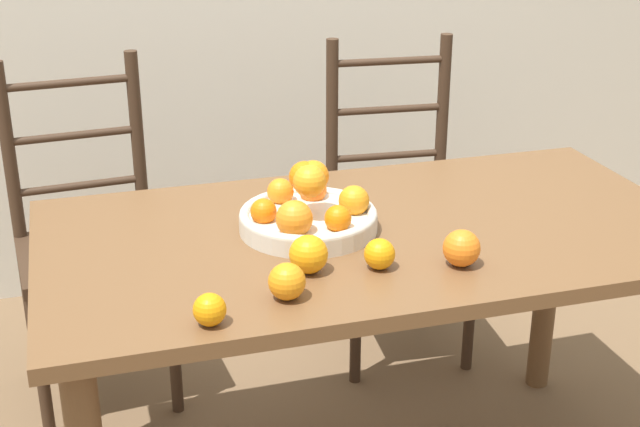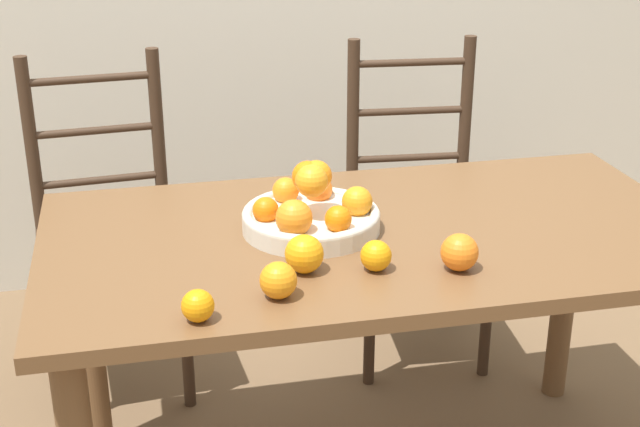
# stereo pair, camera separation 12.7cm
# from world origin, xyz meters

# --- Properties ---
(dining_table) EXTENTS (1.56, 0.82, 0.77)m
(dining_table) POSITION_xyz_m (0.00, 0.00, 0.66)
(dining_table) COLOR brown
(dining_table) RESTS_ON ground_plane
(fruit_bowl) EXTENTS (0.32, 0.32, 0.17)m
(fruit_bowl) POSITION_xyz_m (-0.15, 0.03, 0.81)
(fruit_bowl) COLOR beige
(fruit_bowl) RESTS_ON dining_table
(orange_loose_0) EXTENTS (0.08, 0.08, 0.08)m
(orange_loose_0) POSITION_xyz_m (-0.21, -0.18, 0.81)
(orange_loose_0) COLOR orange
(orange_loose_0) RESTS_ON dining_table
(orange_loose_1) EXTENTS (0.08, 0.08, 0.08)m
(orange_loose_1) POSITION_xyz_m (0.12, -0.24, 0.81)
(orange_loose_1) COLOR orange
(orange_loose_1) RESTS_ON dining_table
(orange_loose_2) EXTENTS (0.08, 0.08, 0.08)m
(orange_loose_2) POSITION_xyz_m (-0.28, -0.28, 0.80)
(orange_loose_2) COLOR orange
(orange_loose_2) RESTS_ON dining_table
(orange_loose_3) EXTENTS (0.06, 0.06, 0.06)m
(orange_loose_3) POSITION_xyz_m (-0.45, -0.34, 0.80)
(orange_loose_3) COLOR orange
(orange_loose_3) RESTS_ON dining_table
(orange_loose_4) EXTENTS (0.07, 0.07, 0.07)m
(orange_loose_4) POSITION_xyz_m (-0.06, -0.21, 0.80)
(orange_loose_4) COLOR orange
(orange_loose_4) RESTS_ON dining_table
(chair_left) EXTENTS (0.45, 0.43, 1.04)m
(chair_left) POSITION_xyz_m (-0.64, 0.72, 0.48)
(chair_left) COLOR #382619
(chair_left) RESTS_ON ground_plane
(chair_right) EXTENTS (0.45, 0.43, 1.04)m
(chair_right) POSITION_xyz_m (0.35, 0.72, 0.48)
(chair_right) COLOR #382619
(chair_right) RESTS_ON ground_plane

